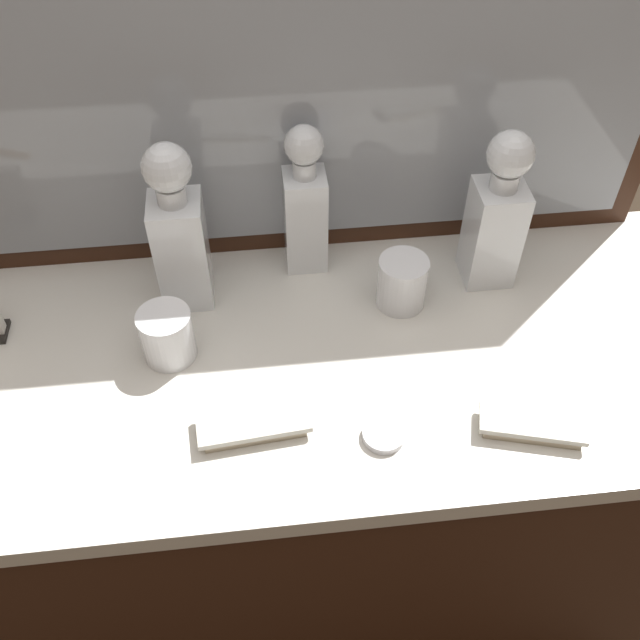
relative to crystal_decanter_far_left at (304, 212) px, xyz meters
The scene contains 11 objects.
ground_plane 0.97m from the crystal_decanter_far_left, 89.41° to the right, with size 6.00×6.00×0.00m, color #2D2319.
dresser 0.57m from the crystal_decanter_far_left, 89.41° to the right, with size 1.40×0.58×0.83m.
dresser_mirror 0.22m from the crystal_decanter_far_left, 87.35° to the left, with size 1.24×0.03×0.64m.
crystal_decanter_far_left is the anchor object (origin of this frame).
crystal_decanter_center 0.32m from the crystal_decanter_far_left, 12.81° to the right, with size 0.08×0.08×0.29m.
crystal_decanter_right 0.22m from the crystal_decanter_far_left, 162.33° to the right, with size 0.08×0.08×0.30m.
crystal_tumbler_rear 0.21m from the crystal_decanter_far_left, 38.63° to the right, with size 0.08×0.08×0.09m.
crystal_tumbler_right 0.31m from the crystal_decanter_far_left, 140.35° to the right, with size 0.08×0.08×0.09m.
silver_brush_far_right 0.51m from the crystal_decanter_far_left, 54.17° to the right, with size 0.16×0.09×0.02m.
silver_brush_left 0.39m from the crystal_decanter_far_left, 107.23° to the right, with size 0.17×0.08×0.02m.
porcelain_dish 0.41m from the crystal_decanter_far_left, 78.99° to the right, with size 0.06×0.06×0.01m.
Camera 1 is at (-0.08, -0.75, 1.72)m, focal length 40.57 mm.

